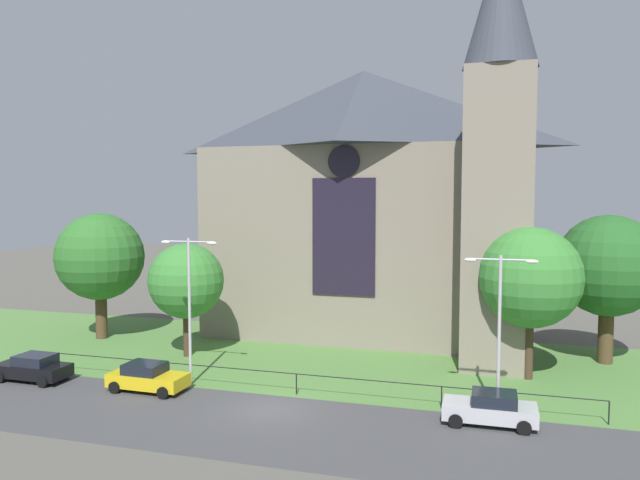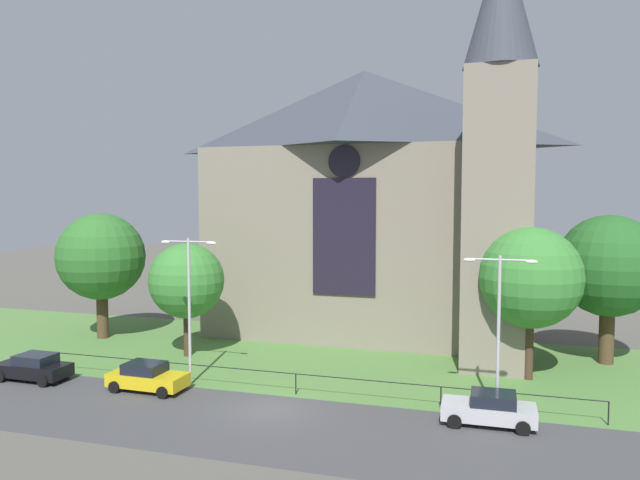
{
  "view_description": "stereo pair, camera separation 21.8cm",
  "coord_description": "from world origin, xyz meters",
  "px_view_note": "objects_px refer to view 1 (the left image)",
  "views": [
    {
      "loc": [
        10.53,
        -27.22,
        10.46
      ],
      "look_at": [
        0.21,
        8.0,
        7.8
      ],
      "focal_mm": 34.01,
      "sensor_mm": 36.0,
      "label": 1
    },
    {
      "loc": [
        10.74,
        -27.16,
        10.46
      ],
      "look_at": [
        0.21,
        8.0,
        7.8
      ],
      "focal_mm": 34.01,
      "sensor_mm": 36.0,
      "label": 2
    }
  ],
  "objects_px": {
    "tree_right_near": "(531,278)",
    "parked_car_black": "(33,368)",
    "parked_car_silver": "(491,408)",
    "tree_left_near": "(186,281)",
    "tree_left_far": "(100,257)",
    "streetlamp_near": "(189,292)",
    "tree_right_far": "(608,266)",
    "church_building": "(371,199)",
    "streetlamp_far": "(500,313)",
    "parked_car_yellow": "(147,377)"
  },
  "relations": [
    {
      "from": "tree_left_far",
      "to": "parked_car_black",
      "type": "height_order",
      "value": "tree_left_far"
    },
    {
      "from": "tree_right_near",
      "to": "parked_car_silver",
      "type": "xyz_separation_m",
      "value": [
        -2.0,
        -7.85,
        -5.11
      ]
    },
    {
      "from": "parked_car_black",
      "to": "church_building",
      "type": "bearing_deg",
      "value": -131.59
    },
    {
      "from": "streetlamp_far",
      "to": "parked_car_black",
      "type": "bearing_deg",
      "value": -175.86
    },
    {
      "from": "parked_car_black",
      "to": "tree_left_far",
      "type": "bearing_deg",
      "value": -74.0
    },
    {
      "from": "tree_right_far",
      "to": "parked_car_yellow",
      "type": "distance_m",
      "value": 28.28
    },
    {
      "from": "parked_car_black",
      "to": "parked_car_silver",
      "type": "relative_size",
      "value": 1.0
    },
    {
      "from": "church_building",
      "to": "parked_car_yellow",
      "type": "relative_size",
      "value": 6.13
    },
    {
      "from": "tree_left_far",
      "to": "parked_car_silver",
      "type": "bearing_deg",
      "value": -18.95
    },
    {
      "from": "church_building",
      "to": "tree_left_far",
      "type": "xyz_separation_m",
      "value": [
        -18.63,
        -7.55,
        -4.26
      ]
    },
    {
      "from": "tree_right_near",
      "to": "tree_left_far",
      "type": "bearing_deg",
      "value": 176.76
    },
    {
      "from": "tree_left_near",
      "to": "tree_left_far",
      "type": "xyz_separation_m",
      "value": [
        -8.52,
        2.73,
        1.06
      ]
    },
    {
      "from": "tree_right_far",
      "to": "parked_car_silver",
      "type": "xyz_separation_m",
      "value": [
        -6.79,
        -12.7,
        -5.37
      ]
    },
    {
      "from": "tree_right_far",
      "to": "streetlamp_near",
      "type": "height_order",
      "value": "tree_right_far"
    },
    {
      "from": "tree_left_far",
      "to": "streetlamp_far",
      "type": "height_order",
      "value": "tree_left_far"
    },
    {
      "from": "parked_car_black",
      "to": "parked_car_silver",
      "type": "distance_m",
      "value": 25.01
    },
    {
      "from": "streetlamp_near",
      "to": "parked_car_black",
      "type": "bearing_deg",
      "value": -168.4
    },
    {
      "from": "tree_left_near",
      "to": "parked_car_black",
      "type": "bearing_deg",
      "value": -128.49
    },
    {
      "from": "tree_right_near",
      "to": "parked_car_silver",
      "type": "relative_size",
      "value": 2.07
    },
    {
      "from": "church_building",
      "to": "streetlamp_far",
      "type": "height_order",
      "value": "church_building"
    },
    {
      "from": "tree_right_near",
      "to": "parked_car_yellow",
      "type": "distance_m",
      "value": 21.96
    },
    {
      "from": "tree_left_far",
      "to": "tree_left_near",
      "type": "bearing_deg",
      "value": -17.76
    },
    {
      "from": "tree_right_near",
      "to": "parked_car_black",
      "type": "distance_m",
      "value": 28.71
    },
    {
      "from": "church_building",
      "to": "parked_car_silver",
      "type": "distance_m",
      "value": 21.58
    },
    {
      "from": "streetlamp_near",
      "to": "parked_car_silver",
      "type": "bearing_deg",
      "value": -4.94
    },
    {
      "from": "streetlamp_near",
      "to": "parked_car_yellow",
      "type": "distance_m",
      "value": 5.05
    },
    {
      "from": "tree_left_near",
      "to": "streetlamp_near",
      "type": "bearing_deg",
      "value": -59.6
    },
    {
      "from": "parked_car_yellow",
      "to": "tree_left_near",
      "type": "bearing_deg",
      "value": 103.08
    },
    {
      "from": "church_building",
      "to": "tree_right_far",
      "type": "distance_m",
      "value": 17.02
    },
    {
      "from": "tree_right_near",
      "to": "tree_left_near",
      "type": "bearing_deg",
      "value": -177.18
    },
    {
      "from": "tree_right_far",
      "to": "parked_car_silver",
      "type": "bearing_deg",
      "value": -118.13
    },
    {
      "from": "church_building",
      "to": "parked_car_yellow",
      "type": "xyz_separation_m",
      "value": [
        -8.66,
        -17.29,
        -9.53
      ]
    },
    {
      "from": "parked_car_black",
      "to": "tree_right_far",
      "type": "bearing_deg",
      "value": -156.95
    },
    {
      "from": "tree_left_near",
      "to": "parked_car_silver",
      "type": "height_order",
      "value": "tree_left_near"
    },
    {
      "from": "tree_left_far",
      "to": "streetlamp_far",
      "type": "relative_size",
      "value": 1.2
    },
    {
      "from": "streetlamp_near",
      "to": "streetlamp_far",
      "type": "height_order",
      "value": "streetlamp_near"
    },
    {
      "from": "parked_car_yellow",
      "to": "parked_car_silver",
      "type": "height_order",
      "value": "same"
    },
    {
      "from": "tree_left_near",
      "to": "streetlamp_near",
      "type": "xyz_separation_m",
      "value": [
        3.18,
        -5.42,
        0.26
      ]
    },
    {
      "from": "streetlamp_near",
      "to": "parked_car_silver",
      "type": "xyz_separation_m",
      "value": [
        16.06,
        -1.39,
        -4.47
      ]
    },
    {
      "from": "tree_left_near",
      "to": "parked_car_silver",
      "type": "xyz_separation_m",
      "value": [
        19.24,
        -6.8,
        -4.21
      ]
    },
    {
      "from": "church_building",
      "to": "streetlamp_near",
      "type": "height_order",
      "value": "church_building"
    },
    {
      "from": "streetlamp_far",
      "to": "parked_car_yellow",
      "type": "relative_size",
      "value": 1.81
    },
    {
      "from": "church_building",
      "to": "streetlamp_far",
      "type": "bearing_deg",
      "value": -58.97
    },
    {
      "from": "tree_left_far",
      "to": "streetlamp_far",
      "type": "xyz_separation_m",
      "value": [
        28.07,
        -8.14,
        -1.08
      ]
    },
    {
      "from": "streetlamp_near",
      "to": "parked_car_silver",
      "type": "height_order",
      "value": "streetlamp_near"
    },
    {
      "from": "tree_left_near",
      "to": "streetlamp_near",
      "type": "relative_size",
      "value": 0.91
    },
    {
      "from": "tree_right_near",
      "to": "parked_car_black",
      "type": "xyz_separation_m",
      "value": [
        -27.0,
        -8.3,
        -5.11
      ]
    },
    {
      "from": "parked_car_yellow",
      "to": "parked_car_black",
      "type": "bearing_deg",
      "value": -176.77
    },
    {
      "from": "tree_left_near",
      "to": "church_building",
      "type": "bearing_deg",
      "value": 45.46
    },
    {
      "from": "tree_right_far",
      "to": "parked_car_black",
      "type": "xyz_separation_m",
      "value": [
        -31.8,
        -13.15,
        -5.37
      ]
    }
  ]
}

